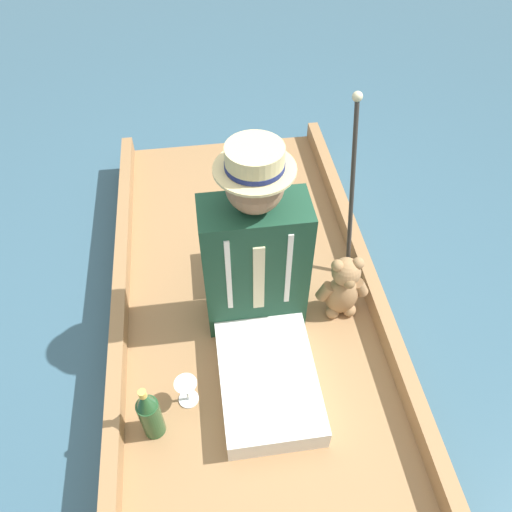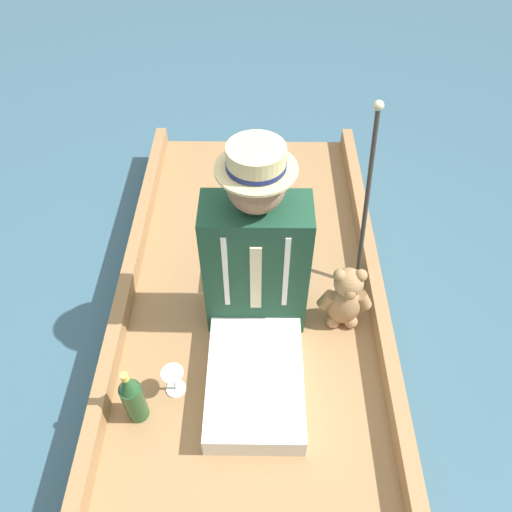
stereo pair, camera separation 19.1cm
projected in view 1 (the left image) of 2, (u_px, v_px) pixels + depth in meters
ground_plane at (253, 352)px, 2.26m from camera, size 16.00×16.00×0.00m
punt_boat at (253, 343)px, 2.21m from camera, size 1.20×2.86×0.22m
seat_cushion at (255, 261)px, 2.37m from camera, size 0.41×0.28×0.13m
seated_person at (258, 283)px, 1.95m from camera, size 0.41×0.78×0.90m
teddy_bear at (343, 288)px, 2.14m from camera, size 0.24×0.14×0.34m
wine_glass at (186, 387)px, 1.90m from camera, size 0.09×0.09×0.13m
walking_cane at (353, 175)px, 2.15m from camera, size 0.04×0.29×0.82m
champagne_bottle at (150, 413)px, 1.79m from camera, size 0.08×0.08×0.31m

